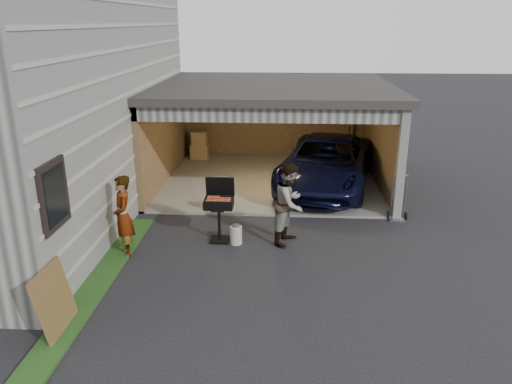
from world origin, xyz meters
TOP-DOWN VIEW (x-y plane):
  - ground at (0.00, 0.00)m, footprint 80.00×80.00m
  - groundcover_strip at (-2.25, -1.00)m, footprint 0.50×8.00m
  - garage at (0.76, 6.79)m, footprint 6.80×6.30m
  - minivan at (2.33, 5.80)m, footprint 3.37×5.46m
  - woman at (-2.10, 1.22)m, footprint 0.62×0.73m
  - man at (1.28, 2.05)m, footprint 0.97×1.07m
  - bbq_grill at (-0.25, 2.03)m, footprint 0.62×0.55m
  - propane_tank at (0.12, 1.88)m, footprint 0.34×0.34m
  - plywood_panel at (-2.34, -1.50)m, footprint 0.27×0.97m
  - hand_truck at (3.91, 3.48)m, footprint 0.48×0.38m

SIDE VIEW (x-z plane):
  - ground at x=0.00m, z-range 0.00..0.00m
  - groundcover_strip at x=-2.25m, z-range 0.00..0.06m
  - propane_tank at x=0.12m, z-range 0.00..0.40m
  - hand_truck at x=3.91m, z-range -0.35..0.79m
  - plywood_panel at x=-2.34m, z-range 0.00..1.07m
  - minivan at x=2.33m, z-range 0.00..1.41m
  - bbq_grill at x=-0.25m, z-range 0.13..1.52m
  - woman at x=-2.10m, z-range 0.00..1.70m
  - man at x=1.28m, z-range 0.00..1.79m
  - garage at x=0.76m, z-range 0.42..3.32m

